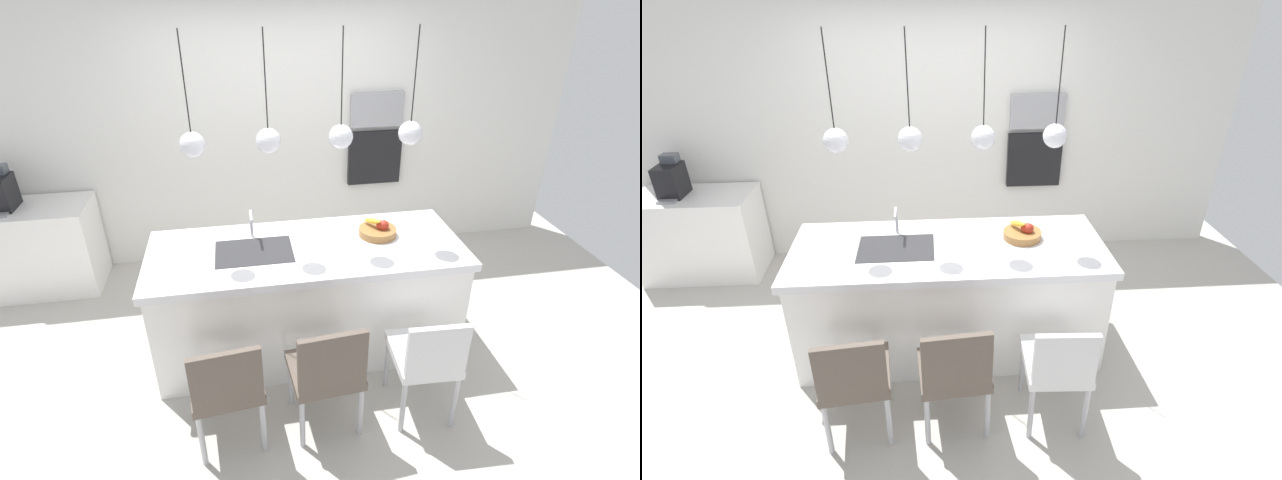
{
  "view_description": "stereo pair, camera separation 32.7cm",
  "coord_description": "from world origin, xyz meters",
  "views": [
    {
      "loc": [
        -0.45,
        -3.05,
        2.66
      ],
      "look_at": [
        0.1,
        0.0,
        0.96
      ],
      "focal_mm": 26.84,
      "sensor_mm": 36.0,
      "label": 1
    },
    {
      "loc": [
        -0.13,
        -3.1,
        2.66
      ],
      "look_at": [
        0.1,
        0.0,
        0.96
      ],
      "focal_mm": 26.84,
      "sensor_mm": 36.0,
      "label": 2
    }
  ],
  "objects": [
    {
      "name": "chair_middle",
      "position": [
        -0.01,
        -0.85,
        0.49
      ],
      "size": [
        0.48,
        0.46,
        0.88
      ],
      "color": "brown",
      "rests_on": "ground"
    },
    {
      "name": "pendant_light_right",
      "position": [
        0.73,
        0.0,
        1.74
      ],
      "size": [
        0.16,
        0.16,
        0.76
      ],
      "color": "silver"
    },
    {
      "name": "coffee_machine",
      "position": [
        -2.54,
        1.28,
        1.01
      ],
      "size": [
        0.2,
        0.35,
        0.38
      ],
      "color": "black",
      "rests_on": "side_counter"
    },
    {
      "name": "pendant_light_center_right",
      "position": [
        0.24,
        0.0,
        1.74
      ],
      "size": [
        0.16,
        0.16,
        0.76
      ],
      "color": "silver"
    },
    {
      "name": "floor",
      "position": [
        0.0,
        0.0,
        0.0
      ],
      "size": [
        6.6,
        6.6,
        0.0
      ],
      "primitive_type": "plane",
      "color": "#BCB7AD",
      "rests_on": "ground"
    },
    {
      "name": "pendant_light_center_left",
      "position": [
        -0.24,
        0.0,
        1.74
      ],
      "size": [
        0.16,
        0.16,
        0.76
      ],
      "color": "silver"
    },
    {
      "name": "fruit_bowl",
      "position": [
        0.57,
        0.09,
        0.95
      ],
      "size": [
        0.29,
        0.29,
        0.16
      ],
      "color": "#9E6B38",
      "rests_on": "kitchen_island"
    },
    {
      "name": "chair_far",
      "position": [
        0.65,
        -0.85,
        0.5
      ],
      "size": [
        0.43,
        0.49,
        0.86
      ],
      "color": "silver",
      "rests_on": "ground"
    },
    {
      "name": "oven",
      "position": [
        0.96,
        1.58,
        1.02
      ],
      "size": [
        0.56,
        0.08,
        0.56
      ],
      "primitive_type": "cube",
      "color": "black",
      "rests_on": "back_wall"
    },
    {
      "name": "microwave",
      "position": [
        0.96,
        1.58,
        1.52
      ],
      "size": [
        0.54,
        0.08,
        0.34
      ],
      "primitive_type": "cube",
      "color": "#9E9EA3",
      "rests_on": "back_wall"
    },
    {
      "name": "pendant_light_left",
      "position": [
        -0.73,
        0.0,
        1.74
      ],
      "size": [
        0.16,
        0.16,
        0.76
      ],
      "color": "silver"
    },
    {
      "name": "back_wall",
      "position": [
        0.0,
        1.65,
        1.3
      ],
      "size": [
        6.0,
        0.1,
        2.6
      ],
      "primitive_type": "cube",
      "color": "silver",
      "rests_on": "ground"
    },
    {
      "name": "sink_basin",
      "position": [
        -0.39,
        0.0,
        0.91
      ],
      "size": [
        0.56,
        0.4,
        0.02
      ],
      "primitive_type": "cube",
      "color": "#2D2D30",
      "rests_on": "kitchen_island"
    },
    {
      "name": "chair_near",
      "position": [
        -0.63,
        -0.85,
        0.49
      ],
      "size": [
        0.48,
        0.51,
        0.86
      ],
      "color": "brown",
      "rests_on": "ground"
    },
    {
      "name": "faucet",
      "position": [
        -0.39,
        0.21,
        1.05
      ],
      "size": [
        0.02,
        0.17,
        0.22
      ],
      "color": "silver",
      "rests_on": "kitchen_island"
    },
    {
      "name": "kitchen_island",
      "position": [
        0.0,
        0.0,
        0.46
      ],
      "size": [
        2.34,
        0.92,
        0.91
      ],
      "color": "white",
      "rests_on": "ground"
    },
    {
      "name": "side_counter",
      "position": [
        -2.4,
        1.28,
        0.43
      ],
      "size": [
        1.1,
        0.6,
        0.85
      ],
      "primitive_type": "cube",
      "color": "white",
      "rests_on": "ground"
    }
  ]
}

